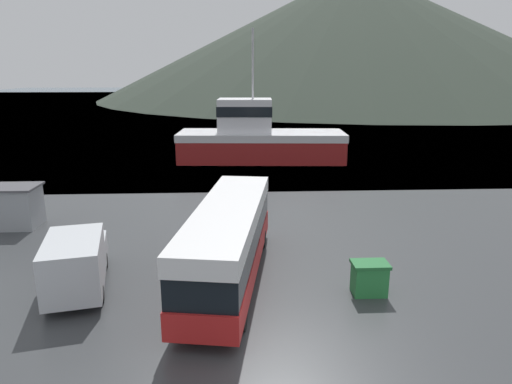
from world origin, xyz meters
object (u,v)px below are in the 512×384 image
object	(u,v)px
fishing_boat	(258,138)
dock_kiosk	(15,206)
tour_bus	(229,239)
delivery_van	(76,261)
storage_bin	(369,278)

from	to	relation	value
fishing_boat	dock_kiosk	xyz separation A→B (m)	(-15.45, -20.12, -1.09)
tour_bus	dock_kiosk	bearing A→B (deg)	157.26
delivery_van	dock_kiosk	world-z (taller)	dock_kiosk
tour_bus	dock_kiosk	xyz separation A→B (m)	(-12.65, 7.78, -0.65)
delivery_van	dock_kiosk	distance (m)	10.50
delivery_van	storage_bin	distance (m)	12.19
storage_bin	dock_kiosk	size ratio (longest dim) A/B	0.51
tour_bus	storage_bin	xyz separation A→B (m)	(5.78, -1.64, -1.20)
fishing_boat	dock_kiosk	world-z (taller)	fishing_boat
delivery_van	fishing_boat	world-z (taller)	fishing_boat
delivery_van	dock_kiosk	xyz separation A→B (m)	(-6.30, 8.41, -0.03)
tour_bus	storage_bin	world-z (taller)	tour_bus
storage_bin	tour_bus	bearing A→B (deg)	164.21
delivery_van	fishing_boat	distance (m)	29.98
fishing_boat	storage_bin	distance (m)	29.73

